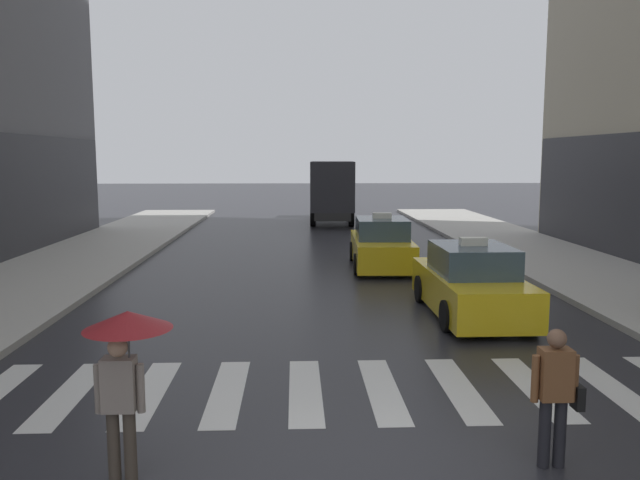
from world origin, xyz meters
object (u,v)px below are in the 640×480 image
object	(u,v)px
pedestrian_with_umbrella	(125,349)
pedestrian_with_handbag	(556,390)
taxi_second	(381,245)
box_truck	(332,189)
taxi_lead	(471,284)

from	to	relation	value
pedestrian_with_umbrella	pedestrian_with_handbag	world-z (taller)	pedestrian_with_umbrella
taxi_second	pedestrian_with_umbrella	world-z (taller)	pedestrian_with_umbrella
box_truck	taxi_second	bearing A→B (deg)	-86.64
taxi_second	pedestrian_with_handbag	bearing A→B (deg)	-89.23
taxi_second	pedestrian_with_handbag	world-z (taller)	taxi_second
taxi_second	box_truck	distance (m)	13.91
pedestrian_with_handbag	box_truck	bearing A→B (deg)	92.09
taxi_lead	box_truck	xyz separation A→B (m)	(-1.99, 20.16, 1.13)
taxi_lead	pedestrian_with_umbrella	world-z (taller)	pedestrian_with_umbrella
taxi_lead	pedestrian_with_handbag	distance (m)	7.14
taxi_second	box_truck	size ratio (longest dim) A/B	0.60
taxi_lead	pedestrian_with_umbrella	bearing A→B (deg)	-129.11
pedestrian_with_umbrella	taxi_second	bearing A→B (deg)	70.94
taxi_lead	box_truck	world-z (taller)	box_truck
taxi_second	box_truck	xyz separation A→B (m)	(-0.81, 13.84, 1.13)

